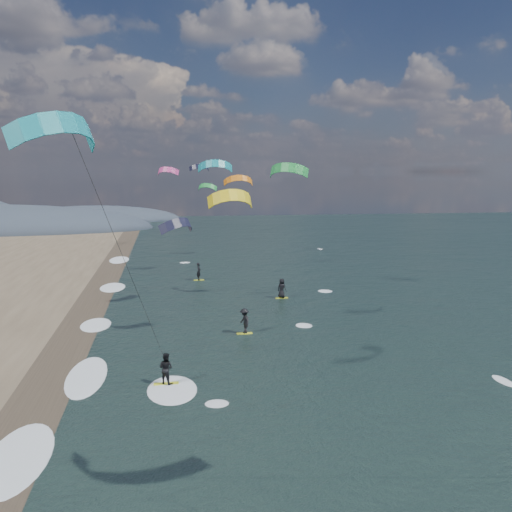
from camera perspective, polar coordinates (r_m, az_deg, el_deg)
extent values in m
cube|color=#382D23|center=(29.46, -21.73, -14.68)|extent=(3.00, 240.00, 0.00)
ellipsoid|color=#3D4756|center=(137.89, -15.89, 3.42)|extent=(40.00, 18.00, 7.00)
cube|color=yellow|center=(31.58, -8.97, -12.52)|extent=(1.33, 0.41, 0.06)
imported|color=black|center=(31.28, -9.00, -11.02)|extent=(1.04, 0.99, 1.69)
ellipsoid|color=white|center=(30.85, -8.39, -13.09)|extent=(2.60, 4.20, 0.12)
cylinder|color=black|center=(26.89, -13.03, -0.42)|extent=(0.02, 0.02, 13.75)
cube|color=yellow|center=(40.37, -1.15, -7.74)|extent=(1.10, 0.35, 0.05)
imported|color=black|center=(40.13, -1.16, -6.49)|extent=(0.95, 1.28, 1.77)
cube|color=yellow|center=(51.43, 2.59, -4.20)|extent=(1.10, 0.35, 0.05)
imported|color=black|center=(51.25, 2.60, -3.23)|extent=(1.00, 0.97, 1.73)
cube|color=yellow|center=(60.07, -5.73, -2.40)|extent=(1.10, 0.35, 0.05)
imported|color=black|center=(59.90, -5.74, -1.53)|extent=(0.56, 0.73, 1.79)
ellipsoid|color=white|center=(25.66, -21.01, -18.21)|extent=(2.40, 5.40, 0.11)
ellipsoid|color=white|center=(33.81, -17.84, -11.46)|extent=(2.40, 5.40, 0.11)
ellipsoid|color=white|center=(44.22, -15.68, -6.65)|extent=(2.40, 5.40, 0.11)
ellipsoid|color=white|center=(57.79, -14.11, -3.07)|extent=(2.40, 5.40, 0.11)
ellipsoid|color=white|center=(75.47, -12.94, -0.37)|extent=(2.40, 5.40, 0.11)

